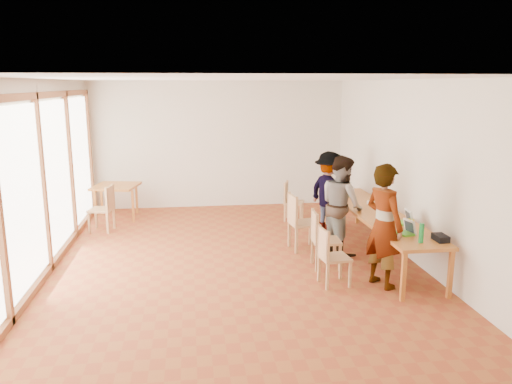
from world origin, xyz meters
TOP-DOWN VIEW (x-y plane):
  - ground at (0.00, 0.00)m, footprint 8.00×8.00m
  - wall_back at (0.00, 4.00)m, footprint 6.00×0.10m
  - wall_front at (0.00, -4.00)m, footprint 6.00×0.10m
  - wall_right at (3.00, 0.00)m, footprint 0.10×8.00m
  - window_wall at (-2.96, 0.00)m, footprint 0.10×8.00m
  - ceiling at (0.00, 0.00)m, footprint 6.00×8.00m
  - communal_table at (2.50, 0.11)m, footprint 0.80×4.00m
  - side_table at (-2.32, 3.14)m, footprint 0.90×0.90m
  - chair_near at (1.30, -1.15)m, footprint 0.45×0.45m
  - chair_mid at (1.37, -0.41)m, footprint 0.46×0.46m
  - chair_far at (1.20, 0.49)m, footprint 0.52×0.52m
  - chair_empty at (1.44, 2.46)m, footprint 0.51×0.51m
  - chair_spare at (-2.39, 2.14)m, footprint 0.51×0.51m
  - person_near at (2.08, -1.25)m, footprint 0.67×0.79m
  - person_mid at (1.91, 0.26)m, footprint 0.82×0.96m
  - person_far at (2.05, 1.52)m, footprint 0.97×1.20m
  - laptop_near at (2.47, -1.17)m, footprint 0.28×0.30m
  - laptop_mid at (2.69, -0.64)m, footprint 0.25×0.28m
  - laptop_far at (2.45, 1.51)m, footprint 0.25×0.27m
  - yellow_mug at (2.69, -0.79)m, footprint 0.15×0.15m
  - green_bottle at (2.49, -1.60)m, footprint 0.07×0.07m
  - clear_glass at (2.64, -0.92)m, footprint 0.07×0.07m
  - condiment_cup at (2.58, 0.70)m, footprint 0.08×0.08m
  - pink_phone at (2.18, -0.96)m, footprint 0.05×0.10m
  - black_pouch at (2.80, -1.56)m, footprint 0.16×0.26m

SIDE VIEW (x-z plane):
  - ground at x=0.00m, z-range 0.00..0.00m
  - chair_empty at x=1.44m, z-range 0.30..0.75m
  - chair_near at x=1.30m, z-range 0.30..0.77m
  - chair_mid at x=1.37m, z-range 0.32..0.82m
  - chair_spare at x=-2.39m, z-range 0.32..0.82m
  - chair_far at x=1.20m, z-range 0.35..0.89m
  - side_table at x=-2.32m, z-range 0.29..1.04m
  - communal_table at x=2.50m, z-range 0.33..1.08m
  - pink_phone at x=2.18m, z-range 0.75..0.76m
  - condiment_cup at x=2.58m, z-range 0.75..0.81m
  - clear_glass at x=2.64m, z-range 0.75..0.84m
  - black_pouch at x=2.80m, z-range 0.75..0.84m
  - laptop_far at x=2.45m, z-range 0.71..0.89m
  - yellow_mug at x=2.69m, z-range 0.75..0.86m
  - laptop_near at x=2.47m, z-range 0.70..0.92m
  - laptop_mid at x=2.69m, z-range 0.70..0.93m
  - person_far at x=2.05m, z-range 0.00..1.63m
  - person_mid at x=1.91m, z-range 0.00..1.73m
  - green_bottle at x=2.49m, z-range 0.75..1.03m
  - person_near at x=2.08m, z-range 0.00..1.83m
  - wall_back at x=0.00m, z-range 0.00..3.00m
  - wall_front at x=0.00m, z-range 0.00..3.00m
  - wall_right at x=3.00m, z-range 0.00..3.00m
  - window_wall at x=-2.96m, z-range 0.00..3.00m
  - ceiling at x=0.00m, z-range 3.00..3.04m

